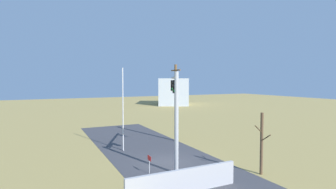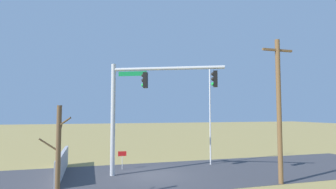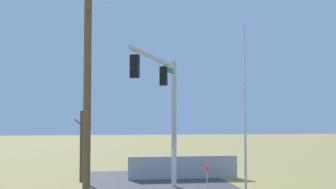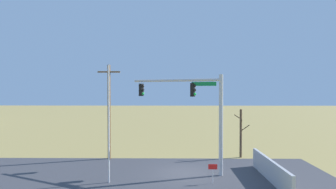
% 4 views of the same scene
% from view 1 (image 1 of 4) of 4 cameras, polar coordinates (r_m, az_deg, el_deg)
% --- Properties ---
extents(ground_plane, '(160.00, 160.00, 0.00)m').
position_cam_1_polar(ground_plane, '(20.98, 0.12, -14.41)').
color(ground_plane, '#9E894C').
extents(road_surface, '(28.00, 8.00, 0.01)m').
position_cam_1_polar(road_surface, '(24.49, -4.10, -11.84)').
color(road_surface, '#3D3D42').
rests_on(road_surface, ground_plane).
extents(sidewalk_corner, '(6.00, 6.00, 0.01)m').
position_cam_1_polar(sidewalk_corner, '(17.84, 3.39, -17.61)').
color(sidewalk_corner, '#B7B5AD').
rests_on(sidewalk_corner, ground_plane).
extents(retaining_fence, '(0.20, 6.82, 1.38)m').
position_cam_1_polar(retaining_fence, '(15.49, 3.44, -18.16)').
color(retaining_fence, '#A8A8AD').
rests_on(retaining_fence, ground_plane).
extents(signal_mast, '(6.39, 3.09, 6.89)m').
position_cam_1_polar(signal_mast, '(19.42, 1.55, -1.36)').
color(signal_mast, '#B2B5BA').
rests_on(signal_mast, ground_plane).
extents(flagpole, '(0.10, 0.10, 7.41)m').
position_cam_1_polar(flagpole, '(23.93, -9.68, -3.21)').
color(flagpole, silver).
rests_on(flagpole, ground_plane).
extents(utility_pole, '(1.90, 0.26, 7.94)m').
position_cam_1_polar(utility_pole, '(27.38, 1.65, -1.48)').
color(utility_pole, brown).
rests_on(utility_pole, ground_plane).
extents(bare_tree, '(1.27, 1.02, 4.16)m').
position_cam_1_polar(bare_tree, '(18.99, 19.53, -9.78)').
color(bare_tree, brown).
rests_on(bare_tree, ground_plane).
extents(open_sign, '(0.56, 0.04, 1.22)m').
position_cam_1_polar(open_sign, '(18.40, -4.05, -13.99)').
color(open_sign, silver).
rests_on(open_sign, ground_plane).
extents(distant_building, '(13.27, 11.69, 6.80)m').
position_cam_1_polar(distant_building, '(69.38, 1.25, 0.66)').
color(distant_building, silver).
rests_on(distant_building, ground_plane).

